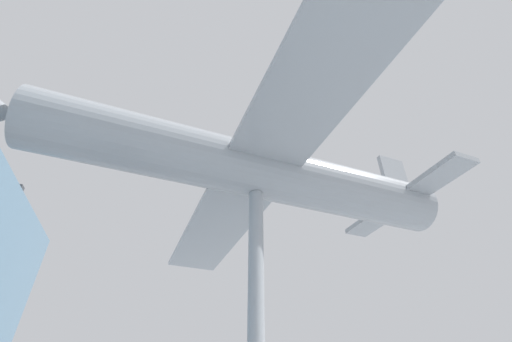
% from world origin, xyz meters
% --- Properties ---
extents(support_pylon_central, '(0.42, 0.42, 7.18)m').
position_xyz_m(support_pylon_central, '(0.00, 0.00, 3.59)').
color(support_pylon_central, '#999EA3').
rests_on(support_pylon_central, ground_plane).
extents(suspended_airplane, '(18.21, 14.65, 2.93)m').
position_xyz_m(suspended_airplane, '(-0.02, 0.21, 8.04)').
color(suspended_airplane, '#93999E').
rests_on(suspended_airplane, support_pylon_central).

